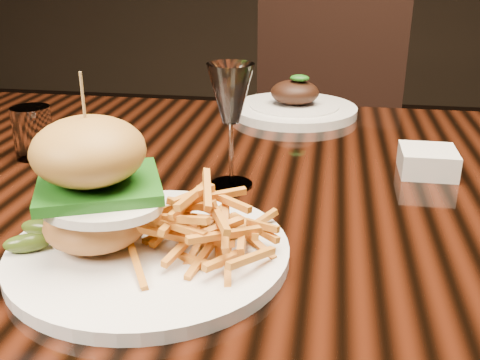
% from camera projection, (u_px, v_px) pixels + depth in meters
% --- Properties ---
extents(dining_table, '(1.60, 0.90, 0.75)m').
position_uv_depth(dining_table, '(289.00, 225.00, 0.87)').
color(dining_table, black).
rests_on(dining_table, ground).
extents(burger_plate, '(0.31, 0.31, 0.21)m').
position_uv_depth(burger_plate, '(141.00, 214.00, 0.60)').
color(burger_plate, silver).
rests_on(burger_plate, dining_table).
extents(ramekin, '(0.10, 0.10, 0.04)m').
position_uv_depth(ramekin, '(428.00, 161.00, 0.85)').
color(ramekin, silver).
rests_on(ramekin, dining_table).
extents(wine_glass, '(0.07, 0.07, 0.18)m').
position_uv_depth(wine_glass, '(231.00, 98.00, 0.77)').
color(wine_glass, white).
rests_on(wine_glass, dining_table).
extents(water_tumbler, '(0.06, 0.06, 0.08)m').
position_uv_depth(water_tumbler, '(33.00, 132.00, 0.91)').
color(water_tumbler, white).
rests_on(water_tumbler, dining_table).
extents(far_dish, '(0.26, 0.26, 0.09)m').
position_uv_depth(far_dish, '(294.00, 107.00, 1.17)').
color(far_dish, silver).
rests_on(far_dish, dining_table).
extents(chair_far, '(0.51, 0.52, 0.95)m').
position_uv_depth(chair_far, '(321.00, 136.00, 1.73)').
color(chair_far, black).
rests_on(chair_far, ground).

